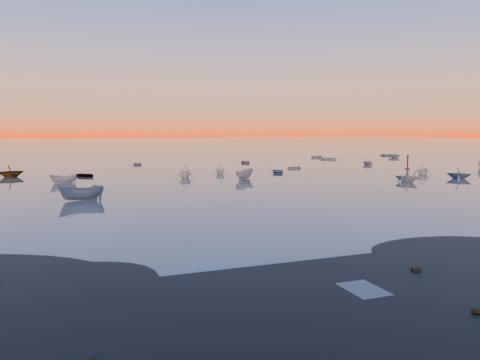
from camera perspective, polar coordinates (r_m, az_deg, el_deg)
name	(u,v)px	position (r m, az deg, el deg)	size (l,w,h in m)	color
ground	(156,157)	(127.64, -10.26, 2.81)	(600.00, 600.00, 0.00)	#686057
mud_lobes	(437,237)	(34.57, 22.87, -6.41)	(140.00, 6.00, 0.07)	black
moored_fleet	(206,171)	(82.03, -4.15, 1.08)	(124.00, 58.00, 1.20)	white
boat_near_center	(244,179)	(68.43, 0.55, 0.09)	(4.25, 1.80, 1.47)	gray
boat_near_right	(406,182)	(68.98, 19.62, -0.22)	(3.51, 1.58, 1.23)	gray
channel_marker	(408,163)	(91.38, 19.75, 1.96)	(0.80, 0.80, 2.83)	#48180F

